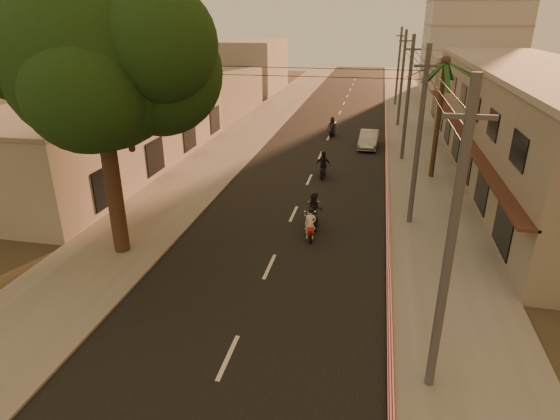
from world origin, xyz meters
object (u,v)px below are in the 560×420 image
at_px(scooter_red, 310,225).
at_px(parked_car, 369,139).
at_px(scooter_mid_b, 323,166).
at_px(scooter_mid_a, 314,211).
at_px(scooter_far_a, 332,128).
at_px(palm_tree, 445,68).
at_px(broadleaf_tree, 106,61).

xyz_separation_m(scooter_red, parked_car, (2.28, 18.05, -0.03)).
bearing_deg(scooter_mid_b, scooter_mid_a, -89.32).
xyz_separation_m(scooter_far_a, parked_car, (3.37, -3.27, -0.11)).
height_order(palm_tree, scooter_red, palm_tree).
distance_m(palm_tree, scooter_red, 14.24).
xyz_separation_m(palm_tree, parked_car, (-4.39, 7.24, -6.46)).
bearing_deg(parked_car, scooter_far_a, 138.06).
height_order(palm_tree, scooter_mid_a, palm_tree).
bearing_deg(scooter_red, broadleaf_tree, -169.61).
bearing_deg(scooter_mid_a, scooter_far_a, 81.30).
relative_size(broadleaf_tree, scooter_mid_b, 6.40).
xyz_separation_m(scooter_red, scooter_mid_b, (-0.50, 9.48, 0.11)).
distance_m(scooter_mid_a, scooter_mid_b, 8.08).
height_order(broadleaf_tree, parked_car, broadleaf_tree).
distance_m(scooter_mid_b, parked_car, 9.01).
bearing_deg(broadleaf_tree, scooter_far_a, 74.31).
relative_size(scooter_mid_a, parked_car, 0.46).
bearing_deg(scooter_red, scooter_far_a, 82.30).
relative_size(palm_tree, parked_car, 1.93).
relative_size(scooter_mid_a, scooter_mid_b, 1.02).
bearing_deg(palm_tree, broadleaf_tree, -136.52).
distance_m(palm_tree, scooter_mid_a, 13.12).
relative_size(scooter_far_a, parked_car, 0.43).
distance_m(broadleaf_tree, parked_car, 24.70).
distance_m(broadleaf_tree, scooter_red, 11.51).
height_order(palm_tree, scooter_far_a, palm_tree).
bearing_deg(scooter_mid_a, scooter_mid_b, 81.76).
bearing_deg(scooter_mid_a, palm_tree, 42.77).
height_order(scooter_red, parked_car, scooter_red).
bearing_deg(broadleaf_tree, parked_car, 64.16).
bearing_deg(palm_tree, parked_car, 121.24).
bearing_deg(scooter_mid_a, parked_car, 70.36).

